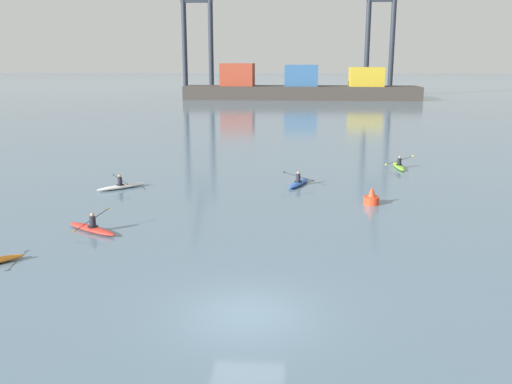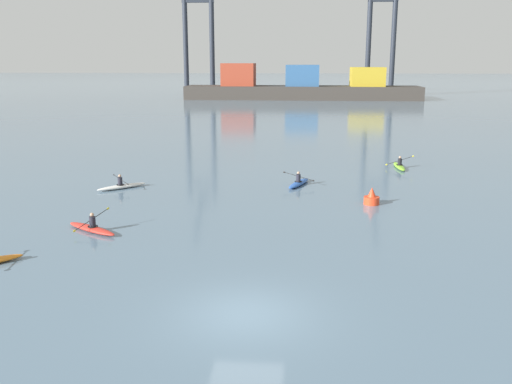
{
  "view_description": "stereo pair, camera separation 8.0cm",
  "coord_description": "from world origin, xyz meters",
  "px_view_note": "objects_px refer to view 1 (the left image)",
  "views": [
    {
      "loc": [
        1.7,
        -16.51,
        8.04
      ],
      "look_at": [
        -0.95,
        14.82,
        0.6
      ],
      "focal_mm": 38.6,
      "sensor_mm": 36.0,
      "label": 1
    },
    {
      "loc": [
        1.78,
        -16.5,
        8.04
      ],
      "look_at": [
        -0.95,
        14.82,
        0.6
      ],
      "focal_mm": 38.6,
      "sensor_mm": 36.0,
      "label": 2
    }
  ],
  "objects_px": {
    "container_barge": "(300,87)",
    "gantry_crane_west_mid": "(381,21)",
    "kayak_lime": "(399,166)",
    "kayak_white": "(121,186)",
    "channel_buoy": "(372,198)",
    "kayak_blue": "(298,183)",
    "gantry_crane_west": "(197,21)",
    "kayak_red": "(92,228)"
  },
  "relations": [
    {
      "from": "gantry_crane_west_mid",
      "to": "kayak_white",
      "type": "relative_size",
      "value": 12.38
    },
    {
      "from": "kayak_blue",
      "to": "kayak_lime",
      "type": "relative_size",
      "value": 1.0
    },
    {
      "from": "kayak_lime",
      "to": "gantry_crane_west_mid",
      "type": "bearing_deg",
      "value": 83.7
    },
    {
      "from": "channel_buoy",
      "to": "kayak_lime",
      "type": "distance_m",
      "value": 12.06
    },
    {
      "from": "gantry_crane_west",
      "to": "gantry_crane_west_mid",
      "type": "height_order",
      "value": "gantry_crane_west_mid"
    },
    {
      "from": "container_barge",
      "to": "kayak_blue",
      "type": "relative_size",
      "value": 15.1
    },
    {
      "from": "container_barge",
      "to": "kayak_red",
      "type": "height_order",
      "value": "container_barge"
    },
    {
      "from": "kayak_lime",
      "to": "kayak_white",
      "type": "height_order",
      "value": "kayak_lime"
    },
    {
      "from": "gantry_crane_west",
      "to": "kayak_white",
      "type": "bearing_deg",
      "value": -82.15
    },
    {
      "from": "gantry_crane_west_mid",
      "to": "kayak_lime",
      "type": "relative_size",
      "value": 10.4
    },
    {
      "from": "channel_buoy",
      "to": "kayak_white",
      "type": "bearing_deg",
      "value": 170.2
    },
    {
      "from": "container_barge",
      "to": "kayak_red",
      "type": "bearing_deg",
      "value": -95.39
    },
    {
      "from": "container_barge",
      "to": "gantry_crane_west",
      "type": "relative_size",
      "value": 1.45
    },
    {
      "from": "gantry_crane_west_mid",
      "to": "kayak_white",
      "type": "distance_m",
      "value": 108.87
    },
    {
      "from": "gantry_crane_west_mid",
      "to": "kayak_lime",
      "type": "bearing_deg",
      "value": -96.3
    },
    {
      "from": "gantry_crane_west_mid",
      "to": "kayak_blue",
      "type": "height_order",
      "value": "gantry_crane_west_mid"
    },
    {
      "from": "kayak_lime",
      "to": "kayak_white",
      "type": "distance_m",
      "value": 21.18
    },
    {
      "from": "container_barge",
      "to": "channel_buoy",
      "type": "xyz_separation_m",
      "value": [
        4.83,
        -92.76,
        -2.26
      ]
    },
    {
      "from": "kayak_blue",
      "to": "kayak_red",
      "type": "xyz_separation_m",
      "value": [
        -9.93,
        -11.24,
        0.0
      ]
    },
    {
      "from": "gantry_crane_west_mid",
      "to": "channel_buoy",
      "type": "height_order",
      "value": "gantry_crane_west_mid"
    },
    {
      "from": "gantry_crane_west",
      "to": "gantry_crane_west_mid",
      "type": "bearing_deg",
      "value": 1.64
    },
    {
      "from": "kayak_white",
      "to": "kayak_blue",
      "type": "bearing_deg",
      "value": 9.9
    },
    {
      "from": "kayak_red",
      "to": "channel_buoy",
      "type": "bearing_deg",
      "value": 24.64
    },
    {
      "from": "kayak_blue",
      "to": "kayak_lime",
      "type": "height_order",
      "value": "kayak_lime"
    },
    {
      "from": "container_barge",
      "to": "kayak_lime",
      "type": "bearing_deg",
      "value": -84.16
    },
    {
      "from": "gantry_crane_west",
      "to": "kayak_red",
      "type": "distance_m",
      "value": 113.72
    },
    {
      "from": "kayak_red",
      "to": "gantry_crane_west",
      "type": "bearing_deg",
      "value": 98.0
    },
    {
      "from": "gantry_crane_west_mid",
      "to": "kayak_lime",
      "type": "height_order",
      "value": "gantry_crane_west_mid"
    },
    {
      "from": "container_barge",
      "to": "gantry_crane_west_mid",
      "type": "xyz_separation_m",
      "value": [
        18.73,
        13.26,
        14.92
      ]
    },
    {
      "from": "gantry_crane_west",
      "to": "kayak_blue",
      "type": "xyz_separation_m",
      "value": [
        25.57,
        -100.04,
        -17.44
      ]
    },
    {
      "from": "kayak_white",
      "to": "channel_buoy",
      "type": "bearing_deg",
      "value": -9.8
    },
    {
      "from": "container_barge",
      "to": "kayak_red",
      "type": "distance_m",
      "value": 99.74
    },
    {
      "from": "gantry_crane_west",
      "to": "channel_buoy",
      "type": "distance_m",
      "value": 110.3
    },
    {
      "from": "kayak_red",
      "to": "container_barge",
      "type": "bearing_deg",
      "value": 84.61
    },
    {
      "from": "channel_buoy",
      "to": "kayak_blue",
      "type": "distance_m",
      "value": 6.37
    },
    {
      "from": "gantry_crane_west_mid",
      "to": "kayak_red",
      "type": "xyz_separation_m",
      "value": [
        -28.1,
        -112.53,
        -17.36
      ]
    },
    {
      "from": "kayak_white",
      "to": "container_barge",
      "type": "bearing_deg",
      "value": 83.07
    },
    {
      "from": "kayak_white",
      "to": "kayak_red",
      "type": "height_order",
      "value": "kayak_red"
    },
    {
      "from": "channel_buoy",
      "to": "kayak_red",
      "type": "height_order",
      "value": "kayak_red"
    },
    {
      "from": "gantry_crane_west",
      "to": "kayak_blue",
      "type": "distance_m",
      "value": 104.72
    },
    {
      "from": "kayak_lime",
      "to": "kayak_white",
      "type": "bearing_deg",
      "value": -155.36
    },
    {
      "from": "gantry_crane_west",
      "to": "kayak_lime",
      "type": "xyz_separation_m",
      "value": [
        33.31,
        -93.22,
        -17.44
      ]
    }
  ]
}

